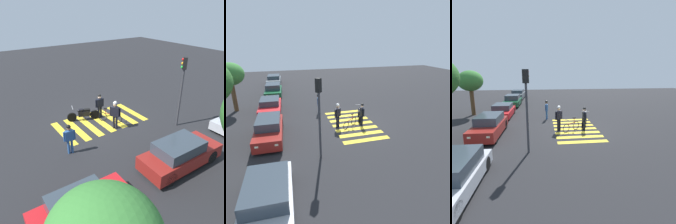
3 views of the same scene
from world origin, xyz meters
The scene contains 13 objects.
ground_plane centered at (0.00, 0.00, 0.00)m, with size 60.00×60.00×0.00m, color #232326.
police_motorcycle centered at (0.81, -0.87, 0.46)m, with size 2.12×0.97×1.03m.
leaning_bicycle centered at (-0.50, 0.41, 0.37)m, with size 1.07×1.37×0.99m.
officer_on_foot centered at (-0.29, 1.31, 1.11)m, with size 0.48×0.57×1.89m.
officer_by_motorcycle centered at (-0.33, -0.59, 1.01)m, with size 0.66×0.23×1.75m.
pedestrian_bystander centered at (3.21, 2.10, 0.99)m, with size 0.65×0.27×1.72m.
crosswalk_stripes centered at (0.00, 0.00, 0.00)m, with size 5.85×3.23×0.01m.
car_maroon_wagon centered at (-0.73, 6.12, 0.69)m, with size 4.34×1.77×1.43m.
car_red_convertible centered at (4.66, 6.28, 0.58)m, with size 3.97×1.92×1.22m.
car_green_compact centered at (10.27, 6.14, 0.66)m, with size 4.10×1.89×1.38m.
car_grey_coupe centered at (16.35, 6.22, 0.67)m, with size 4.43×1.94×1.37m.
traffic_light_pole centered at (-3.86, 3.28, 2.98)m, with size 0.34×0.35×4.47m.
street_tree_far centered at (5.73, 9.33, 3.32)m, with size 2.34×2.34×4.38m.
Camera 3 is at (-13.68, 2.49, 4.43)m, focal length 30.36 mm.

